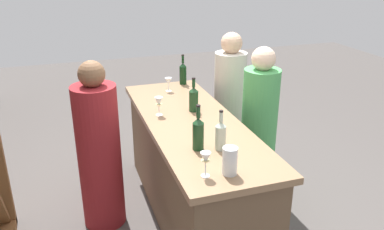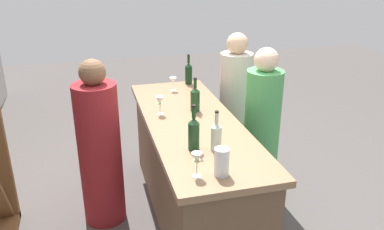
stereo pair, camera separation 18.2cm
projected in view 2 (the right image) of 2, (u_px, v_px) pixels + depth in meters
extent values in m
plane|color=#4C4744|center=(192.00, 213.00, 3.66)|extent=(12.00, 12.00, 0.00)
cube|color=brown|center=(192.00, 171.00, 3.50)|extent=(2.09, 0.67, 0.87)
cube|color=#8C6B4C|center=(192.00, 123.00, 3.33)|extent=(2.17, 0.75, 0.05)
cylinder|color=#B7C6B2|center=(216.00, 139.00, 2.79)|extent=(0.08, 0.08, 0.18)
cone|color=#B7C6B2|center=(216.00, 125.00, 2.75)|extent=(0.08, 0.08, 0.03)
cylinder|color=#B7C6B2|center=(217.00, 118.00, 2.73)|extent=(0.03, 0.03, 0.07)
cylinder|color=black|center=(217.00, 112.00, 2.72)|extent=(0.03, 0.03, 0.01)
cylinder|color=#193D1E|center=(194.00, 136.00, 2.80)|extent=(0.08, 0.08, 0.20)
cone|color=#193D1E|center=(194.00, 121.00, 2.75)|extent=(0.08, 0.08, 0.04)
cylinder|color=#193D1E|center=(194.00, 112.00, 2.73)|extent=(0.03, 0.03, 0.08)
cylinder|color=black|center=(194.00, 106.00, 2.71)|extent=(0.03, 0.03, 0.01)
cylinder|color=#193D1E|center=(195.00, 101.00, 3.49)|extent=(0.08, 0.08, 0.18)
cone|color=#193D1E|center=(195.00, 90.00, 3.45)|extent=(0.08, 0.08, 0.04)
cylinder|color=#193D1E|center=(195.00, 83.00, 3.43)|extent=(0.03, 0.03, 0.08)
cylinder|color=black|center=(195.00, 78.00, 3.41)|extent=(0.03, 0.03, 0.01)
cylinder|color=black|center=(189.00, 75.00, 4.22)|extent=(0.07, 0.07, 0.19)
cone|color=black|center=(189.00, 65.00, 4.18)|extent=(0.07, 0.07, 0.04)
cylinder|color=black|center=(189.00, 59.00, 4.15)|extent=(0.03, 0.03, 0.08)
cylinder|color=black|center=(189.00, 55.00, 4.14)|extent=(0.03, 0.03, 0.01)
cylinder|color=white|center=(173.00, 91.00, 4.04)|extent=(0.06, 0.06, 0.00)
cylinder|color=white|center=(173.00, 87.00, 4.03)|extent=(0.01, 0.01, 0.07)
cone|color=white|center=(173.00, 81.00, 4.00)|extent=(0.07, 0.07, 0.07)
cylinder|color=white|center=(197.00, 176.00, 2.49)|extent=(0.06, 0.06, 0.00)
cylinder|color=white|center=(197.00, 170.00, 2.47)|extent=(0.01, 0.01, 0.08)
cone|color=white|center=(197.00, 158.00, 2.44)|extent=(0.07, 0.07, 0.08)
cone|color=beige|center=(197.00, 162.00, 2.45)|extent=(0.06, 0.06, 0.02)
cylinder|color=white|center=(160.00, 114.00, 3.45)|extent=(0.06, 0.06, 0.00)
cylinder|color=white|center=(160.00, 110.00, 3.43)|extent=(0.01, 0.01, 0.08)
cone|color=white|center=(160.00, 101.00, 3.40)|extent=(0.07, 0.07, 0.08)
cone|color=beige|center=(160.00, 104.00, 3.41)|extent=(0.06, 0.06, 0.02)
cylinder|color=silver|center=(222.00, 162.00, 2.47)|extent=(0.10, 0.10, 0.18)
cylinder|color=#4CA559|center=(261.00, 136.00, 3.71)|extent=(0.33, 0.33, 1.26)
sphere|color=beige|center=(267.00, 60.00, 3.44)|extent=(0.21, 0.21, 0.21)
cylinder|color=beige|center=(234.00, 112.00, 4.28)|extent=(0.33, 0.33, 1.27)
sphere|color=#D8AD8C|center=(237.00, 44.00, 4.00)|extent=(0.22, 0.22, 0.22)
cylinder|color=maroon|center=(100.00, 155.00, 3.37)|extent=(0.39, 0.39, 1.26)
sphere|color=brown|center=(92.00, 72.00, 3.10)|extent=(0.21, 0.21, 0.21)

